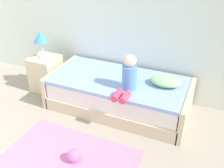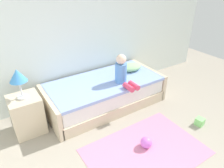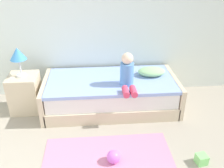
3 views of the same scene
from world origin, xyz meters
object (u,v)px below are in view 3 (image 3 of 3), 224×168
object	(u,v)px
nightstand	(25,93)
table_lamp	(18,55)
pillow	(151,71)
toy_block	(201,159)
child_figure	(127,73)
toy_ball	(114,157)
bed	(111,93)

from	to	relation	value
nightstand	table_lamp	bearing A→B (deg)	0.00
pillow	nightstand	bearing A→B (deg)	-177.94
nightstand	toy_block	world-z (taller)	nightstand
child_figure	toy_block	world-z (taller)	child_figure
table_lamp	toy_block	xyz separation A→B (m)	(2.34, -1.36, -0.88)
table_lamp	pillow	size ratio (longest dim) A/B	1.02
pillow	toy_ball	bearing A→B (deg)	-118.65
bed	toy_ball	distance (m)	1.25
child_figure	toy_ball	size ratio (longest dim) A/B	3.09
toy_ball	table_lamp	bearing A→B (deg)	135.60
pillow	toy_ball	size ratio (longest dim) A/B	2.66
nightstand	toy_ball	world-z (taller)	nightstand
nightstand	child_figure	size ratio (longest dim) A/B	1.18
table_lamp	toy_block	size ratio (longest dim) A/B	3.67
table_lamp	child_figure	bearing A→B (deg)	-9.22
table_lamp	child_figure	size ratio (longest dim) A/B	0.88
bed	toy_block	distance (m)	1.67
toy_block	toy_ball	bearing A→B (deg)	174.36
pillow	toy_block	size ratio (longest dim) A/B	3.59
child_figure	toy_block	distance (m)	1.49
nightstand	child_figure	world-z (taller)	child_figure
bed	nightstand	size ratio (longest dim) A/B	3.52
bed	pillow	distance (m)	0.75
child_figure	toy_block	xyz separation A→B (m)	(0.76, -1.11, -0.64)
table_lamp	child_figure	distance (m)	1.61
pillow	toy_block	bearing A→B (deg)	-77.40
bed	table_lamp	bearing A→B (deg)	178.83
bed	toy_ball	world-z (taller)	bed
bed	toy_ball	size ratio (longest dim) A/B	12.77
child_figure	pillow	bearing A→B (deg)	36.72
bed	child_figure	world-z (taller)	child_figure
bed	nightstand	world-z (taller)	nightstand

